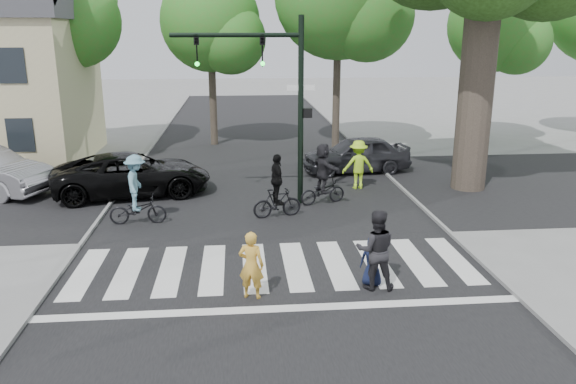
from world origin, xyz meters
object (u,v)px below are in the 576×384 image
object	(u,v)px
cyclist_mid	(277,192)
cyclist_right	(323,177)
traffic_signal	(274,85)
pedestrian_adult	(376,250)
pedestrian_woman	(251,265)
car_grey	(356,154)
car_suv	(132,174)
pedestrian_child	(373,261)
cyclist_left	(137,194)

from	to	relation	value
cyclist_mid	cyclist_right	world-z (taller)	cyclist_right
cyclist_mid	traffic_signal	bearing A→B (deg)	88.97
pedestrian_adult	cyclist_right	world-z (taller)	cyclist_right
pedestrian_woman	car_grey	bearing A→B (deg)	-96.34
cyclist_mid	car_suv	size ratio (longest dim) A/B	0.37
car_suv	car_grey	world-z (taller)	car_suv
pedestrian_adult	car_grey	distance (m)	10.86
traffic_signal	cyclist_right	bearing A→B (deg)	-5.40
traffic_signal	pedestrian_child	size ratio (longest dim) A/B	5.20
pedestrian_child	cyclist_mid	world-z (taller)	cyclist_mid
cyclist_left	cyclist_right	distance (m)	5.94
traffic_signal	car_suv	xyz separation A→B (m)	(-4.85, 1.52, -3.16)
traffic_signal	pedestrian_woman	xyz separation A→B (m)	(-0.96, -6.82, -3.15)
cyclist_left	car_suv	distance (m)	3.27
pedestrian_adult	car_suv	bearing A→B (deg)	-44.38
pedestrian_adult	car_grey	world-z (taller)	pedestrian_adult
cyclist_left	car_grey	world-z (taller)	cyclist_left
cyclist_right	car_grey	size ratio (longest dim) A/B	0.47
traffic_signal	car_grey	distance (m)	6.31
pedestrian_child	cyclist_left	world-z (taller)	cyclist_left
traffic_signal	cyclist_left	size ratio (longest dim) A/B	2.87
traffic_signal	cyclist_mid	distance (m)	3.40
pedestrian_woman	pedestrian_adult	xyz separation A→B (m)	(2.72, 0.23, 0.16)
cyclist_left	cyclist_mid	world-z (taller)	cyclist_left
car_grey	pedestrian_woman	bearing A→B (deg)	-28.70
pedestrian_adult	cyclist_right	bearing A→B (deg)	-81.92
cyclist_left	car_grey	distance (m)	9.67
pedestrian_woman	pedestrian_child	distance (m)	2.74
pedestrian_child	cyclist_right	distance (m)	6.30
cyclist_left	car_suv	xyz separation A→B (m)	(-0.68, 3.19, -0.17)
pedestrian_woman	pedestrian_adult	bearing A→B (deg)	-158.96
pedestrian_adult	car_suv	xyz separation A→B (m)	(-6.61, 8.11, -0.17)
traffic_signal	cyclist_left	distance (m)	5.40
pedestrian_child	pedestrian_adult	distance (m)	0.37
pedestrian_woman	car_suv	world-z (taller)	pedestrian_woman
pedestrian_woman	cyclist_right	xyz separation A→B (m)	(2.54, 6.67, 0.16)
traffic_signal	pedestrian_adult	xyz separation A→B (m)	(1.76, -6.59, -2.99)
pedestrian_child	car_grey	world-z (taller)	car_grey
pedestrian_child	pedestrian_woman	bearing A→B (deg)	23.43
traffic_signal	cyclist_left	world-z (taller)	traffic_signal
cyclist_right	car_grey	bearing A→B (deg)	64.79
car_suv	car_grey	xyz separation A→B (m)	(8.43, 2.59, -0.00)
pedestrian_adult	cyclist_left	distance (m)	7.70
pedestrian_adult	cyclist_left	size ratio (longest dim) A/B	0.87
traffic_signal	car_grey	world-z (taller)	traffic_signal
traffic_signal	cyclist_right	size ratio (longest dim) A/B	2.96
cyclist_left	car_grey	size ratio (longest dim) A/B	0.48
cyclist_right	car_suv	bearing A→B (deg)	165.45
cyclist_right	pedestrian_adult	bearing A→B (deg)	-88.37
pedestrian_woman	pedestrian_adult	world-z (taller)	pedestrian_adult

